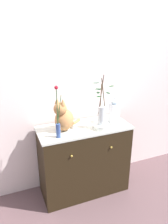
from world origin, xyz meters
TOP-DOWN VIEW (x-y plane):
  - ground_plane at (0.00, 0.00)m, footprint 6.00×6.00m
  - wall_back at (0.00, 0.30)m, footprint 4.40×0.08m
  - sideboard at (0.00, -0.00)m, footprint 1.05×0.47m
  - cat_sitting at (-0.24, 0.00)m, footprint 0.39×0.32m
  - vase_slim_green at (-0.33, -0.14)m, footprint 0.07×0.05m
  - bowl_porcelain at (0.16, -0.11)m, footprint 0.18×0.18m
  - vase_glass_clear at (0.16, -0.11)m, footprint 0.18×0.22m
  - jar_lidded_porcelain at (0.35, -0.04)m, footprint 0.09×0.09m

SIDE VIEW (x-z plane):
  - ground_plane at x=0.00m, z-range 0.00..0.00m
  - sideboard at x=0.00m, z-range 0.00..0.87m
  - bowl_porcelain at x=0.16m, z-range 0.87..0.92m
  - jar_lidded_porcelain at x=0.35m, z-range 0.85..1.17m
  - vase_slim_green at x=-0.33m, z-range 0.74..1.28m
  - cat_sitting at x=-0.24m, z-range 0.83..1.21m
  - vase_glass_clear at x=0.16m, z-range 0.78..1.33m
  - wall_back at x=0.00m, z-range 0.00..2.60m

